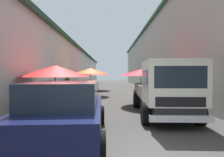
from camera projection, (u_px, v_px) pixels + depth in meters
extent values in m
plane|color=#3D3A38|center=(113.00, 93.00, 16.35)|extent=(90.00, 90.00, 0.00)
cube|color=silver|center=(42.00, 69.00, 18.52)|extent=(49.50, 7.00, 4.45)
cube|color=#284C38|center=(42.00, 46.00, 18.47)|extent=(49.80, 7.50, 0.24)
cube|color=#A39E93|center=(184.00, 57.00, 18.57)|extent=(49.50, 7.00, 6.84)
cube|color=#284C38|center=(184.00, 23.00, 18.50)|extent=(49.80, 7.50, 0.24)
cylinder|color=#9E9EA3|center=(56.00, 90.00, 7.45)|extent=(0.06, 0.06, 2.02)
cone|color=red|center=(55.00, 71.00, 7.44)|extent=(2.83, 2.83, 0.49)
sphere|color=#9E9EA3|center=(55.00, 64.00, 7.43)|extent=(0.07, 0.07, 0.07)
cube|color=#9E7547|center=(59.00, 105.00, 7.38)|extent=(0.94, 0.61, 0.80)
sphere|color=orange|center=(60.00, 94.00, 7.24)|extent=(0.09, 0.09, 0.09)
sphere|color=orange|center=(59.00, 93.00, 7.05)|extent=(0.09, 0.09, 0.09)
sphere|color=orange|center=(56.00, 95.00, 7.16)|extent=(0.09, 0.09, 0.09)
sphere|color=orange|center=(61.00, 93.00, 7.59)|extent=(0.09, 0.09, 0.09)
sphere|color=orange|center=(56.00, 94.00, 7.32)|extent=(0.09, 0.09, 0.09)
cylinder|color=#9E9EA3|center=(96.00, 81.00, 18.95)|extent=(0.06, 0.06, 2.06)
cone|color=red|center=(96.00, 73.00, 18.94)|extent=(2.89, 2.89, 0.46)
sphere|color=#9E9EA3|center=(96.00, 70.00, 18.93)|extent=(0.07, 0.07, 0.07)
cube|color=#9E7547|center=(94.00, 87.00, 18.84)|extent=(0.85, 0.77, 0.72)
sphere|color=orange|center=(95.00, 83.00, 19.01)|extent=(0.09, 0.09, 0.09)
sphere|color=orange|center=(92.00, 83.00, 18.69)|extent=(0.09, 0.09, 0.09)
sphere|color=orange|center=(94.00, 83.00, 18.78)|extent=(0.09, 0.09, 0.09)
sphere|color=orange|center=(94.00, 83.00, 19.10)|extent=(0.09, 0.09, 0.09)
sphere|color=orange|center=(97.00, 83.00, 18.66)|extent=(0.09, 0.09, 0.09)
cylinder|color=#9E9EA3|center=(146.00, 86.00, 9.68)|extent=(0.06, 0.06, 2.00)
cone|color=red|center=(146.00, 72.00, 9.66)|extent=(2.90, 2.90, 0.43)
sphere|color=#9E9EA3|center=(146.00, 67.00, 9.66)|extent=(0.07, 0.07, 0.07)
cube|color=brown|center=(142.00, 98.00, 9.46)|extent=(0.99, 0.80, 0.78)
sphere|color=orange|center=(138.00, 90.00, 9.51)|extent=(0.09, 0.09, 0.09)
sphere|color=orange|center=(146.00, 90.00, 9.44)|extent=(0.09, 0.09, 0.09)
sphere|color=orange|center=(142.00, 90.00, 9.49)|extent=(0.09, 0.09, 0.09)
sphere|color=orange|center=(146.00, 90.00, 9.63)|extent=(0.09, 0.09, 0.09)
cylinder|color=#9E9EA3|center=(91.00, 82.00, 14.02)|extent=(0.06, 0.06, 2.16)
cone|color=#D84C14|center=(91.00, 71.00, 14.01)|extent=(2.75, 2.75, 0.45)
sphere|color=#9E9EA3|center=(91.00, 67.00, 14.00)|extent=(0.07, 0.07, 0.07)
cube|color=brown|center=(92.00, 91.00, 13.80)|extent=(0.71, 0.67, 0.79)
sphere|color=orange|center=(90.00, 85.00, 13.91)|extent=(0.09, 0.09, 0.09)
sphere|color=orange|center=(91.00, 85.00, 13.89)|extent=(0.09, 0.09, 0.09)
sphere|color=orange|center=(91.00, 85.00, 13.63)|extent=(0.09, 0.09, 0.09)
sphere|color=orange|center=(94.00, 85.00, 13.87)|extent=(0.09, 0.09, 0.09)
cube|color=#0F1438|center=(67.00, 116.00, 4.58)|extent=(3.98, 1.91, 0.64)
cube|color=#19232D|center=(66.00, 93.00, 4.42)|extent=(2.41, 1.62, 0.56)
cube|color=black|center=(77.00, 110.00, 6.49)|extent=(0.18, 1.65, 0.20)
cube|color=silver|center=(61.00, 102.00, 6.48)|extent=(0.07, 0.24, 0.14)
cube|color=silver|center=(94.00, 102.00, 6.54)|extent=(0.07, 0.24, 0.14)
cylinder|color=black|center=(48.00, 116.00, 5.86)|extent=(0.61, 0.23, 0.60)
cylinder|color=black|center=(101.00, 115.00, 5.96)|extent=(0.61, 0.23, 0.60)
cylinder|color=black|center=(3.00, 149.00, 3.22)|extent=(0.61, 0.23, 0.60)
cylinder|color=black|center=(100.00, 147.00, 3.31)|extent=(0.61, 0.23, 0.60)
cube|color=black|center=(161.00, 102.00, 7.46)|extent=(4.86, 1.67, 0.36)
cube|color=beige|center=(172.00, 82.00, 5.81)|extent=(1.61, 1.81, 1.40)
cube|color=#19232D|center=(180.00, 77.00, 5.07)|extent=(0.12, 1.47, 0.63)
cube|color=#19232D|center=(172.00, 77.00, 5.81)|extent=(1.12, 1.82, 0.45)
cube|color=black|center=(180.00, 102.00, 5.08)|extent=(0.12, 1.40, 0.28)
cube|color=silver|center=(181.00, 119.00, 5.00)|extent=(0.19, 1.75, 0.18)
cube|color=gray|center=(175.00, 90.00, 8.24)|extent=(3.16, 0.19, 0.50)
cube|color=gray|center=(138.00, 90.00, 8.30)|extent=(3.16, 0.19, 0.50)
cube|color=gray|center=(150.00, 88.00, 9.82)|extent=(0.13, 1.65, 0.50)
cylinder|color=black|center=(200.00, 114.00, 5.80)|extent=(0.73, 0.25, 0.72)
cylinder|color=black|center=(145.00, 114.00, 5.87)|extent=(0.73, 0.25, 0.72)
cylinder|color=black|center=(172.00, 101.00, 8.87)|extent=(0.73, 0.25, 0.72)
cylinder|color=black|center=(136.00, 100.00, 8.93)|extent=(0.73, 0.25, 0.72)
cylinder|color=#665B4C|center=(142.00, 92.00, 12.61)|extent=(0.14, 0.14, 0.81)
cylinder|color=#665B4C|center=(142.00, 93.00, 12.45)|extent=(0.14, 0.14, 0.81)
cube|color=#4C8C59|center=(142.00, 82.00, 12.52)|extent=(0.47, 0.20, 0.61)
sphere|color=tan|center=(142.00, 76.00, 12.51)|extent=(0.22, 0.22, 0.22)
cylinder|color=#4C8C59|center=(141.00, 82.00, 12.80)|extent=(0.08, 0.08, 0.55)
cylinder|color=#4C8C59|center=(143.00, 82.00, 12.23)|extent=(0.08, 0.08, 0.55)
cylinder|color=#232328|center=(68.00, 99.00, 9.01)|extent=(0.14, 0.14, 0.81)
cylinder|color=#232328|center=(68.00, 100.00, 8.84)|extent=(0.14, 0.14, 0.81)
cube|color=#4C8C59|center=(68.00, 85.00, 8.91)|extent=(0.50, 0.27, 0.61)
sphere|color=tan|center=(68.00, 77.00, 8.90)|extent=(0.22, 0.22, 0.22)
cylinder|color=#4C8C59|center=(68.00, 84.00, 9.19)|extent=(0.08, 0.08, 0.55)
cylinder|color=#4C8C59|center=(67.00, 85.00, 8.63)|extent=(0.08, 0.08, 0.55)
cylinder|color=black|center=(86.00, 90.00, 16.75)|extent=(0.45, 0.17, 0.44)
cylinder|color=black|center=(81.00, 91.00, 15.52)|extent=(0.45, 0.19, 0.44)
cube|color=#3359A5|center=(84.00, 90.00, 16.08)|extent=(0.94, 0.44, 0.08)
ellipsoid|color=black|center=(82.00, 86.00, 15.78)|extent=(0.60, 0.36, 0.20)
cube|color=#3359A5|center=(86.00, 85.00, 16.69)|extent=(0.20, 0.34, 0.56)
cylinder|color=silver|center=(86.00, 84.00, 16.62)|extent=(0.28, 0.11, 0.68)
cylinder|color=black|center=(85.00, 80.00, 16.53)|extent=(0.55, 0.14, 0.04)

